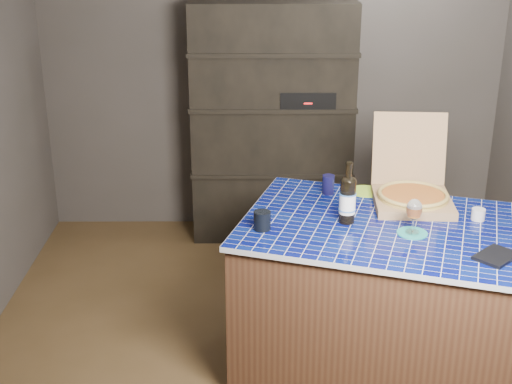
{
  "coord_description": "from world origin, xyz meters",
  "views": [
    {
      "loc": [
        -0.14,
        -3.63,
        2.39
      ],
      "look_at": [
        -0.13,
        0.0,
        0.95
      ],
      "focal_mm": 50.0,
      "sensor_mm": 36.0,
      "label": 1
    }
  ],
  "objects_px": {
    "pizza_box": "(412,193)",
    "wine_glass": "(414,210)",
    "mead_bottle": "(348,199)",
    "dvd_case": "(496,256)",
    "kitchen_island": "(393,300)"
  },
  "relations": [
    {
      "from": "mead_bottle",
      "to": "dvd_case",
      "type": "distance_m",
      "value": 0.78
    },
    {
      "from": "kitchen_island",
      "to": "dvd_case",
      "type": "height_order",
      "value": "dvd_case"
    },
    {
      "from": "dvd_case",
      "to": "pizza_box",
      "type": "bearing_deg",
      "value": 158.48
    },
    {
      "from": "mead_bottle",
      "to": "wine_glass",
      "type": "relative_size",
      "value": 1.83
    },
    {
      "from": "wine_glass",
      "to": "dvd_case",
      "type": "relative_size",
      "value": 0.88
    },
    {
      "from": "pizza_box",
      "to": "dvd_case",
      "type": "xyz_separation_m",
      "value": [
        0.26,
        -0.66,
        -0.06
      ]
    },
    {
      "from": "dvd_case",
      "to": "mead_bottle",
      "type": "bearing_deg",
      "value": -165.52
    },
    {
      "from": "pizza_box",
      "to": "wine_glass",
      "type": "distance_m",
      "value": 0.4
    },
    {
      "from": "kitchen_island",
      "to": "mead_bottle",
      "type": "relative_size",
      "value": 5.53
    },
    {
      "from": "mead_bottle",
      "to": "dvd_case",
      "type": "height_order",
      "value": "mead_bottle"
    },
    {
      "from": "kitchen_island",
      "to": "pizza_box",
      "type": "height_order",
      "value": "pizza_box"
    },
    {
      "from": "pizza_box",
      "to": "mead_bottle",
      "type": "xyz_separation_m",
      "value": [
        -0.39,
        -0.25,
        0.07
      ]
    },
    {
      "from": "dvd_case",
      "to": "kitchen_island",
      "type": "bearing_deg",
      "value": -176.33
    },
    {
      "from": "pizza_box",
      "to": "mead_bottle",
      "type": "relative_size",
      "value": 1.6
    },
    {
      "from": "kitchen_island",
      "to": "pizza_box",
      "type": "bearing_deg",
      "value": 84.87
    }
  ]
}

